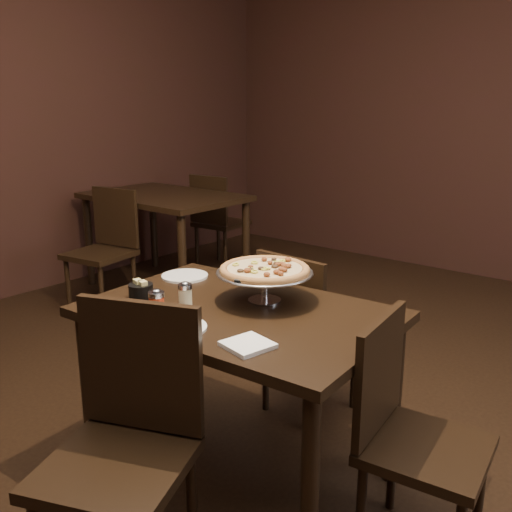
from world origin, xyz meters
The scene contains 16 objects.
room centered at (0.06, 0.03, 1.40)m, with size 6.04×7.04×2.84m.
dining_table centered at (-0.07, -0.04, 0.64)m, with size 1.23×0.86×0.74m.
background_table centered at (-2.20, 1.49, 0.69)m, with size 1.27×0.85×0.79m.
pizza_stand centered at (-0.05, 0.10, 0.87)m, with size 0.39×0.39×0.16m.
parmesan_shaker centered at (-0.26, -0.14, 0.78)m, with size 0.06×0.06×0.10m.
pepper_flake_shaker centered at (-0.27, -0.29, 0.79)m, with size 0.06×0.06×0.11m.
packet_caddy centered at (-0.47, -0.20, 0.77)m, with size 0.10×0.10×0.08m.
napkin_stack centered at (0.19, -0.29, 0.75)m, with size 0.14×0.14×0.02m, color white.
plate_left centered at (-0.54, 0.12, 0.74)m, with size 0.21×0.21×0.01m, color white.
plate_near centered at (-0.11, -0.33, 0.74)m, with size 0.21×0.21×0.01m, color white.
serving_spatula centered at (0.00, -0.06, 0.87)m, with size 0.14×0.14×0.02m.
chair_far centered at (-0.14, 0.52, 0.46)m, with size 0.41×0.41×0.84m.
chair_near centered at (-0.02, -0.65, 0.50)m, with size 0.56×0.56×0.91m.
chair_side centered at (0.63, 0.02, 0.46)m, with size 0.43×0.43×0.84m.
bg_chair_far centered at (-2.25, 2.17, 0.48)m, with size 0.45×0.45×0.89m.
bg_chair_near centered at (-2.18, 0.88, 0.49)m, with size 0.48×0.48×0.90m.
Camera 1 is at (1.31, -1.63, 1.52)m, focal length 40.00 mm.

